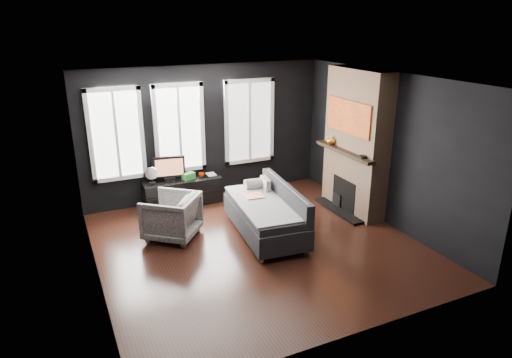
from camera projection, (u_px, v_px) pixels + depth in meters
name	position (u px, v px, depth m)	size (l,w,h in m)	color
floor	(258.00, 245.00, 7.52)	(5.00, 5.00, 0.00)	black
ceiling	(258.00, 79.00, 6.61)	(5.00, 5.00, 0.00)	white
wall_back	(206.00, 133.00, 9.20)	(5.00, 0.02, 2.70)	black
wall_left	(89.00, 192.00, 6.07)	(0.02, 5.00, 2.70)	black
wall_right	(386.00, 149.00, 8.06)	(0.02, 5.00, 2.70)	black
windows	(182.00, 83.00, 8.64)	(4.00, 0.16, 1.76)	white
fireplace	(356.00, 142.00, 8.49)	(0.70, 1.62, 2.70)	#93724C
sofa	(265.00, 211.00, 7.76)	(1.01, 2.01, 0.87)	#242427
stripe_pillow	(265.00, 188.00, 8.29)	(0.09, 0.38, 0.38)	gray
armchair	(171.00, 214.00, 7.67)	(0.81, 0.76, 0.84)	white
media_console	(182.00, 192.00, 9.10)	(1.53, 0.48, 0.53)	black
monitor	(169.00, 167.00, 8.86)	(0.62, 0.13, 0.55)	black
desk_fan	(152.00, 175.00, 8.71)	(0.25, 0.25, 0.35)	#9E9E9E
mug	(202.00, 174.00, 9.14)	(0.11, 0.09, 0.11)	red
book	(207.00, 170.00, 9.20)	(0.17, 0.02, 0.24)	gray
storage_box	(188.00, 176.00, 9.00)	(0.24, 0.15, 0.13)	#2D782F
mantel_vase	(331.00, 140.00, 8.79)	(0.18, 0.19, 0.18)	yellow
mantel_clock	(363.00, 157.00, 7.95)	(0.13, 0.13, 0.04)	black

